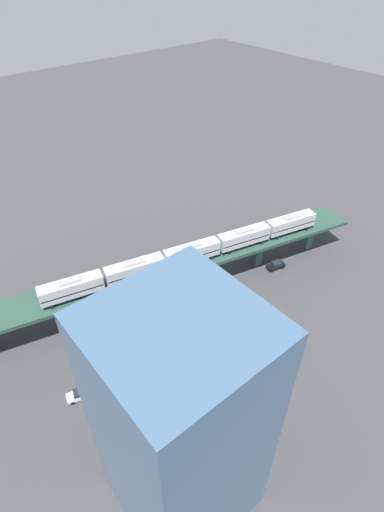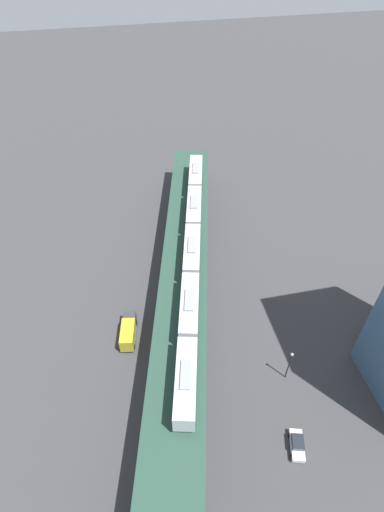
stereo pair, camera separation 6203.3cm
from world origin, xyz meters
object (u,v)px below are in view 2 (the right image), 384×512
at_px(street_car_white, 297,444).
at_px(street_lamp, 289,364).
at_px(delivery_truck, 128,331).
at_px(street_car_black, 203,220).
at_px(subway_train, 192,252).

distance_m(street_car_white, street_lamp, 11.53).
height_order(street_car_white, delivery_truck, delivery_truck).
height_order(street_car_black, street_car_white, same).
xyz_separation_m(street_car_white, delivery_truck, (21.63, -23.98, 0.82)).
bearing_deg(delivery_truck, street_car_black, -125.50).
bearing_deg(delivery_truck, street_lamp, 151.41).
relative_size(subway_train, street_car_white, 12.95).
height_order(subway_train, street_lamp, subway_train).
bearing_deg(street_car_black, street_lamp, 95.55).
relative_size(street_car_white, delivery_truck, 0.63).
bearing_deg(street_lamp, subway_train, -62.47).
distance_m(delivery_truck, street_lamp, 27.68).
distance_m(subway_train, street_car_white, 34.59).
height_order(delivery_truck, street_lamp, street_lamp).
height_order(subway_train, street_car_white, subway_train).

